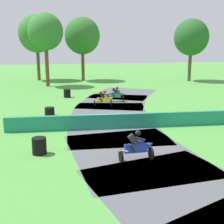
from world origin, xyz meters
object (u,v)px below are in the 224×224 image
at_px(tire_stack_mid_a, 50,111).
at_px(motorcycle_trailing_blue, 137,147).
at_px(tire_stack_mid_b, 39,146).
at_px(tire_stack_near, 67,93).
at_px(motorcycle_chase_yellow, 104,99).
at_px(motorcycle_lead_green, 116,94).

bearing_deg(tire_stack_mid_a, motorcycle_trailing_blue, -67.69).
bearing_deg(tire_stack_mid_b, tire_stack_near, 82.41).
bearing_deg(tire_stack_near, tire_stack_mid_a, -102.35).
xyz_separation_m(motorcycle_chase_yellow, tire_stack_mid_a, (-4.39, -2.35, -0.35)).
height_order(motorcycle_trailing_blue, tire_stack_near, motorcycle_trailing_blue).
bearing_deg(motorcycle_lead_green, tire_stack_near, 145.44).
bearing_deg(motorcycle_chase_yellow, tire_stack_mid_b, -115.16).
xyz_separation_m(motorcycle_lead_green, motorcycle_trailing_blue, (-1.94, -13.97, 0.01)).
height_order(tire_stack_near, tire_stack_mid_b, same).
distance_m(motorcycle_chase_yellow, tire_stack_near, 5.73).
height_order(tire_stack_near, tire_stack_mid_a, tire_stack_near).
xyz_separation_m(tire_stack_near, tire_stack_mid_b, (-2.03, -15.25, -0.00)).
distance_m(motorcycle_chase_yellow, tire_stack_mid_a, 4.99).
bearing_deg(tire_stack_near, motorcycle_chase_yellow, -60.95).
distance_m(motorcycle_lead_green, tire_stack_mid_b, 13.83).
relative_size(motorcycle_chase_yellow, tire_stack_mid_b, 2.14).
bearing_deg(motorcycle_trailing_blue, motorcycle_lead_green, 82.08).
distance_m(motorcycle_lead_green, tire_stack_near, 5.17).
bearing_deg(tire_stack_mid_a, motorcycle_chase_yellow, 28.21).
relative_size(motorcycle_lead_green, tire_stack_mid_b, 2.16).
relative_size(motorcycle_chase_yellow, tire_stack_mid_a, 2.45).
xyz_separation_m(motorcycle_lead_green, tire_stack_near, (-4.25, 2.93, -0.23)).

